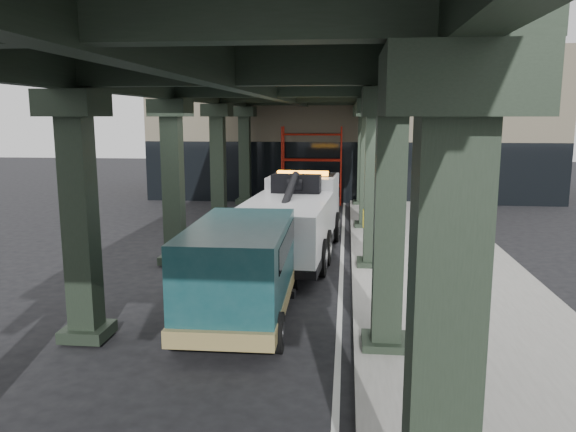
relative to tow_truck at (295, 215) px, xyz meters
The scene contains 8 objects.
ground 3.72m from the tow_truck, 92.34° to the right, with size 90.00×90.00×0.00m, color black.
sidewalk 4.77m from the tow_truck, 18.62° to the right, with size 5.00×40.00×0.15m, color gray.
lane_stripe 2.52m from the tow_truck, 43.30° to the right, with size 0.12×38.00×0.01m, color silver.
viaduct 4.40m from the tow_truck, 110.25° to the right, with size 7.40×32.00×6.40m.
building 16.85m from the tow_truck, 83.59° to the left, with size 22.00×10.00×8.00m, color #C6B793.
scaffolding 11.20m from the tow_truck, 90.73° to the left, with size 3.08×0.88×4.00m.
tow_truck is the anchor object (origin of this frame).
towed_van 5.97m from the tow_truck, 95.93° to the right, with size 2.29×5.54×2.23m.
Camera 1 is at (1.80, -14.36, 4.50)m, focal length 35.00 mm.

